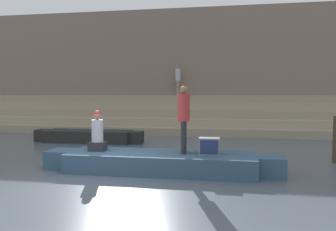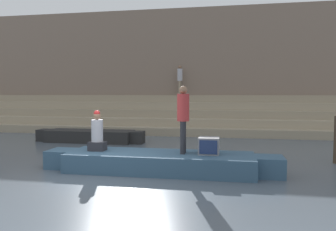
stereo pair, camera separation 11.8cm
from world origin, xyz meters
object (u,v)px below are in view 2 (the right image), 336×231
at_px(rowboat_main, 160,162).
at_px(tv_set, 209,146).
at_px(mooring_post, 336,140).
at_px(person_on_steps, 180,78).
at_px(moored_boat_shore, 90,136).
at_px(person_rowing, 97,134).
at_px(person_standing, 183,114).

relative_size(rowboat_main, tv_set, 11.88).
distance_m(mooring_post, person_on_steps, 10.26).
xyz_separation_m(moored_boat_shore, mooring_post, (8.82, -2.65, 0.43)).
distance_m(person_rowing, moored_boat_shore, 5.06).
relative_size(person_standing, person_rowing, 1.59).
distance_m(person_rowing, person_on_steps, 10.24).
height_order(rowboat_main, person_on_steps, person_on_steps).
bearing_deg(person_standing, person_rowing, -171.58).
bearing_deg(moored_boat_shore, rowboat_main, -53.16).
height_order(rowboat_main, person_rowing, person_rowing).
relative_size(mooring_post, person_on_steps, 0.83).
relative_size(tv_set, mooring_post, 0.38).
height_order(person_rowing, person_on_steps, person_on_steps).
bearing_deg(tv_set, mooring_post, 27.27).
relative_size(rowboat_main, person_rowing, 5.67).
xyz_separation_m(person_standing, tv_set, (0.66, 0.03, -0.80)).
bearing_deg(rowboat_main, person_rowing, 178.27).
xyz_separation_m(person_rowing, person_on_steps, (0.79, 10.02, 1.97)).
bearing_deg(tv_set, person_rowing, -179.03).
xyz_separation_m(mooring_post, person_on_steps, (-5.81, 8.16, 2.22)).
xyz_separation_m(person_rowing, mooring_post, (6.60, 1.86, -0.25)).
distance_m(person_rowing, mooring_post, 6.86).
bearing_deg(rowboat_main, mooring_post, 20.91).
relative_size(person_standing, person_on_steps, 1.04).
height_order(person_rowing, tv_set, person_rowing).
xyz_separation_m(rowboat_main, person_rowing, (-1.74, 0.04, 0.68)).
bearing_deg(moored_boat_shore, person_rowing, -68.00).
bearing_deg(person_rowing, rowboat_main, -6.62).
bearing_deg(person_standing, tv_set, 11.23).
distance_m(moored_boat_shore, mooring_post, 9.21).
height_order(moored_boat_shore, person_on_steps, person_on_steps).
bearing_deg(mooring_post, tv_set, -153.05).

